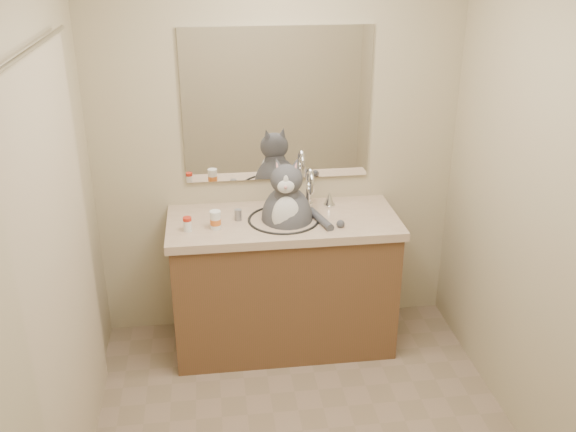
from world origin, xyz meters
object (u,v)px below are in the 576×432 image
object	(u,v)px
pill_bottle_redcap	(187,224)
pill_bottle_orange	(215,220)
cat	(287,215)
grey_canister	(238,215)

from	to	relation	value
pill_bottle_redcap	pill_bottle_orange	size ratio (longest dim) A/B	0.78
pill_bottle_redcap	pill_bottle_orange	bearing A→B (deg)	5.07
pill_bottle_orange	cat	bearing A→B (deg)	9.63
pill_bottle_redcap	cat	bearing A→B (deg)	8.40
pill_bottle_redcap	pill_bottle_orange	distance (m)	0.16
pill_bottle_redcap	grey_canister	size ratio (longest dim) A/B	1.27
pill_bottle_orange	grey_canister	world-z (taller)	pill_bottle_orange
pill_bottle_orange	pill_bottle_redcap	bearing A→B (deg)	-174.93
pill_bottle_orange	grey_canister	xyz separation A→B (m)	(0.13, 0.10, -0.02)
cat	pill_bottle_redcap	distance (m)	0.57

